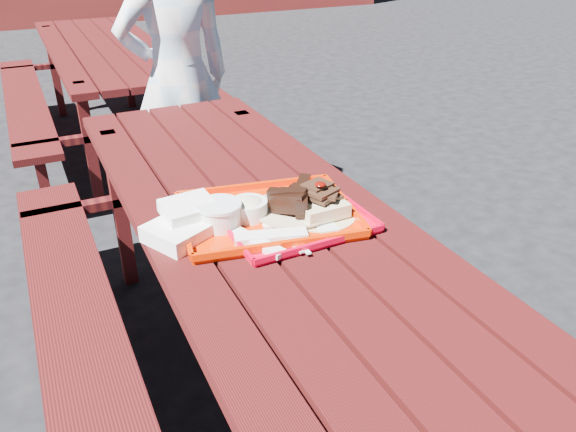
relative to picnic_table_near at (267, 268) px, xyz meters
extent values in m
plane|color=black|center=(0.00, 0.00, -0.56)|extent=(60.00, 60.00, 0.00)
cube|color=#3E0D0C|center=(-0.30, 0.00, 0.17)|extent=(0.14, 2.40, 0.04)
cube|color=#3E0D0C|center=(-0.15, 0.00, 0.17)|extent=(0.14, 2.40, 0.04)
cube|color=#3E0D0C|center=(0.00, 0.00, 0.17)|extent=(0.14, 2.40, 0.04)
cube|color=#3E0D0C|center=(0.15, 0.00, 0.17)|extent=(0.14, 2.40, 0.04)
cube|color=#3E0D0C|center=(0.30, 0.00, 0.17)|extent=(0.14, 2.40, 0.04)
cube|color=#3E0D0C|center=(-0.58, 0.00, -0.13)|extent=(0.25, 2.40, 0.04)
cube|color=#3E0D0C|center=(-0.58, 0.84, -0.35)|extent=(0.06, 0.06, 0.42)
cube|color=#3E0D0C|center=(0.58, 0.00, -0.13)|extent=(0.25, 2.40, 0.04)
cube|color=#3E0D0C|center=(0.58, 0.84, -0.35)|extent=(0.06, 0.06, 0.42)
cube|color=#3E0D0C|center=(-0.30, 0.96, -0.19)|extent=(0.06, 0.06, 0.75)
cube|color=#3E0D0C|center=(0.30, 0.96, -0.19)|extent=(0.06, 0.06, 0.75)
cube|color=#3E0D0C|center=(0.00, 0.96, -0.13)|extent=(1.40, 0.06, 0.04)
cube|color=#3E0D0C|center=(-0.30, 2.80, 0.17)|extent=(0.14, 2.40, 0.04)
cube|color=#3E0D0C|center=(-0.15, 2.80, 0.17)|extent=(0.14, 2.40, 0.04)
cube|color=#3E0D0C|center=(0.00, 2.80, 0.17)|extent=(0.14, 2.40, 0.04)
cube|color=#3E0D0C|center=(0.15, 2.80, 0.17)|extent=(0.14, 2.40, 0.04)
cube|color=#3E0D0C|center=(0.30, 2.80, 0.17)|extent=(0.14, 2.40, 0.04)
cube|color=#3E0D0C|center=(-0.58, 2.80, -0.13)|extent=(0.25, 2.40, 0.04)
cube|color=#3E0D0C|center=(-0.58, 1.96, -0.35)|extent=(0.06, 0.06, 0.42)
cube|color=#3E0D0C|center=(-0.58, 3.64, -0.35)|extent=(0.06, 0.06, 0.42)
cube|color=#3E0D0C|center=(0.58, 2.80, -0.13)|extent=(0.25, 2.40, 0.04)
cube|color=#3E0D0C|center=(0.58, 1.96, -0.35)|extent=(0.06, 0.06, 0.42)
cube|color=#3E0D0C|center=(0.58, 3.64, -0.35)|extent=(0.06, 0.06, 0.42)
cube|color=#3E0D0C|center=(-0.30, 1.84, -0.19)|extent=(0.06, 0.06, 0.75)
cube|color=#3E0D0C|center=(0.30, 1.84, -0.19)|extent=(0.06, 0.06, 0.75)
cube|color=#3E0D0C|center=(-0.30, 3.76, -0.19)|extent=(0.06, 0.06, 0.75)
cube|color=#3E0D0C|center=(0.30, 3.76, -0.19)|extent=(0.06, 0.06, 0.75)
cube|color=#3E0D0C|center=(0.00, 1.84, -0.13)|extent=(1.40, 0.06, 0.04)
cube|color=#3E0D0C|center=(0.00, 3.76, -0.13)|extent=(1.40, 0.06, 0.04)
cube|color=red|center=(0.05, -0.09, 0.20)|extent=(0.41, 0.32, 0.01)
cube|color=red|center=(0.05, 0.07, 0.21)|extent=(0.40, 0.02, 0.02)
cube|color=red|center=(0.06, -0.25, 0.21)|extent=(0.40, 0.02, 0.02)
cube|color=red|center=(0.25, -0.08, 0.21)|extent=(0.02, 0.31, 0.02)
cube|color=red|center=(-0.15, -0.09, 0.21)|extent=(0.02, 0.31, 0.02)
cylinder|color=#C6B783|center=(0.13, -0.09, 0.20)|extent=(0.22, 0.22, 0.01)
cube|color=#D0B98C|center=(0.13, -0.12, 0.23)|extent=(0.14, 0.07, 0.04)
cube|color=#D0B98C|center=(0.13, -0.05, 0.23)|extent=(0.14, 0.07, 0.04)
ellipsoid|color=#500602|center=(0.13, -0.09, 0.31)|extent=(0.03, 0.03, 0.01)
cylinder|color=white|center=(-0.06, -0.01, 0.23)|extent=(0.11, 0.11, 0.05)
ellipsoid|color=beige|center=(-0.06, -0.01, 0.24)|extent=(0.09, 0.09, 0.04)
cylinder|color=white|center=(0.02, 0.03, 0.21)|extent=(0.11, 0.11, 0.01)
cube|color=white|center=(-0.10, -0.17, 0.21)|extent=(0.10, 0.18, 0.01)
cube|color=white|center=(-0.02, -0.18, 0.20)|extent=(0.04, 0.15, 0.01)
cube|color=white|center=(0.01, -0.19, 0.20)|extent=(0.02, 0.16, 0.00)
cube|color=silver|center=(0.02, -0.12, 0.20)|extent=(0.06, 0.06, 0.00)
cube|color=red|center=(-0.01, -0.03, 0.20)|extent=(0.55, 0.46, 0.01)
cube|color=red|center=(0.03, 0.16, 0.21)|extent=(0.49, 0.10, 0.02)
cube|color=red|center=(-0.04, -0.21, 0.21)|extent=(0.49, 0.10, 0.02)
cube|color=red|center=(0.23, -0.07, 0.21)|extent=(0.08, 0.38, 0.02)
cube|color=red|center=(-0.25, 0.02, 0.21)|extent=(0.08, 0.38, 0.02)
cube|color=white|center=(0.05, -0.04, 0.21)|extent=(0.19, 0.19, 0.01)
cylinder|color=tan|center=(0.07, -0.04, 0.22)|extent=(0.25, 0.25, 0.01)
cylinder|color=silver|center=(-0.15, -0.02, 0.23)|extent=(0.12, 0.12, 0.06)
cylinder|color=white|center=(-0.15, -0.02, 0.27)|extent=(0.13, 0.13, 0.01)
cube|color=white|center=(-0.05, -0.15, 0.21)|extent=(0.21, 0.10, 0.02)
cube|color=silver|center=(0.11, -0.17, 0.21)|extent=(0.06, 0.05, 0.00)
cube|color=white|center=(-0.25, -0.01, 0.21)|extent=(0.26, 0.23, 0.05)
cube|color=white|center=(-0.23, 0.02, 0.26)|extent=(0.16, 0.13, 0.04)
imported|color=#C0E2FF|center=(0.13, 1.40, 0.26)|extent=(0.64, 0.46, 1.63)
camera|label=1|loc=(-0.59, -1.37, 0.99)|focal=35.00mm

